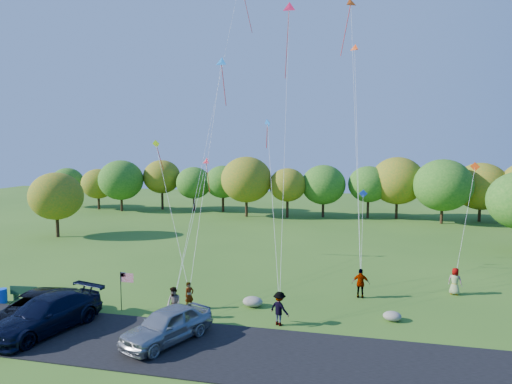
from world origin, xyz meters
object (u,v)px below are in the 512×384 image
minivan_dark (33,310)px  minivan_silver (167,325)px  flyer_e (455,281)px  flyer_c (279,308)px  flyer_b (174,303)px  trash_barrel (2,296)px  park_bench (25,293)px  minivan_navy (46,314)px  flyer_a (189,296)px  flyer_d (361,283)px

minivan_dark → minivan_silver: minivan_silver is taller
flyer_e → minivan_dark: bearing=48.9°
flyer_c → flyer_b: bearing=33.8°
trash_barrel → flyer_b: bearing=-0.5°
minivan_dark → park_bench: size_ratio=3.44×
flyer_b → minivan_navy: bearing=-119.5°
flyer_a → flyer_e: bearing=-32.0°
flyer_d → trash_barrel: 22.70m
minivan_navy → flyer_d: size_ratio=3.28×
flyer_c → trash_barrel: 17.56m
minivan_dark → flyer_e: bearing=15.8°
flyer_a → flyer_d: bearing=-30.3°
minivan_dark → flyer_a: bearing=21.8°
minivan_navy → flyer_b: minivan_navy is taller
minivan_navy → flyer_e: size_ratio=3.53×
minivan_dark → flyer_c: 13.42m
flyer_b → flyer_d: (10.29, 6.13, 0.03)m
flyer_b → trash_barrel: bearing=-148.4°
minivan_silver → flyer_e: (15.45, 11.17, -0.03)m
minivan_dark → flyer_c: bearing=4.6°
minivan_navy → minivan_silver: bearing=15.7°
minivan_silver → trash_barrel: 12.86m
minivan_silver → flyer_e: 19.06m
minivan_navy → minivan_dark: bearing=170.0°
flyer_b → flyer_e: (16.35, 8.23, -0.03)m
minivan_navy → flyer_c: (11.82, 3.70, -0.04)m
minivan_dark → flyer_b: bearing=11.3°
minivan_navy → flyer_e: 24.95m
minivan_dark → minivan_silver: size_ratio=1.22×
flyer_c → flyer_d: bearing=-99.1°
flyer_d → park_bench: (-20.71, -5.45, -0.43)m
flyer_c → park_bench: flyer_c is taller
flyer_a → flyer_c: bearing=-65.7°
flyer_b → flyer_e: 18.30m
flyer_d → trash_barrel: size_ratio=2.16×
minivan_navy → park_bench: minivan_navy is taller
flyer_e → trash_barrel: bearing=40.2°
minivan_dark → flyer_b: (7.07, 2.62, 0.01)m
minivan_navy → trash_barrel: minivan_navy is taller
minivan_dark → trash_barrel: size_ratio=6.96×
flyer_a → trash_barrel: size_ratio=1.86×
minivan_dark → minivan_navy: bearing=-32.9°
flyer_d → minivan_navy: bearing=32.6°
flyer_a → trash_barrel: flyer_a is taller
flyer_d → flyer_e: flyer_d is taller
minivan_dark → flyer_a: minivan_dark is taller
minivan_navy → trash_barrel: size_ratio=7.09×
minivan_navy → flyer_a: bearing=52.6°
minivan_silver → flyer_c: bearing=58.7°
flyer_e → minivan_silver: bearing=59.9°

